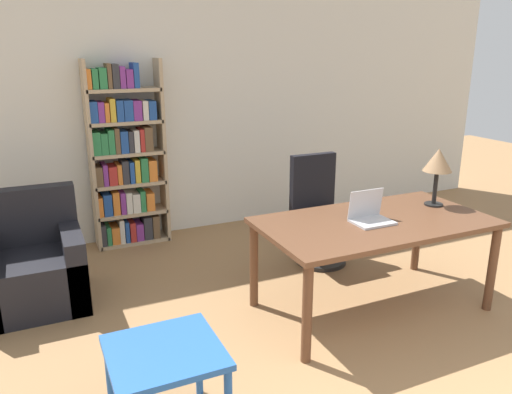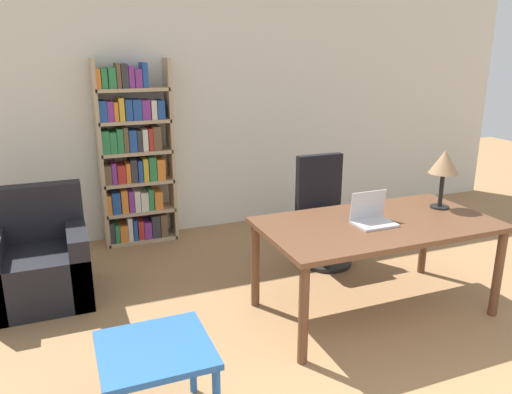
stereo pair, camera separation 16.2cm
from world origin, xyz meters
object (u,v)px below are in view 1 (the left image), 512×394
Objects in this scene: desk at (375,230)px; laptop at (370,215)px; bookshelf at (125,160)px; armchair at (33,269)px; table_lamp at (438,162)px; office_chair at (319,213)px; side_table_blue at (165,363)px.

laptop is at bearing -169.19° from desk.
armchair is at bearing -133.26° from bookshelf.
table_lamp is 0.46× the size of office_chair.
office_chair is at bearing 40.63° from side_table_blue.
laptop is 1.09m from office_chair.
laptop is 1.97m from side_table_blue.
table_lamp is 0.25× the size of bookshelf.
table_lamp is at bearing -57.32° from office_chair.
table_lamp is 0.83× the size of side_table_blue.
office_chair is 0.54× the size of bookshelf.
side_table_blue is at bearing -159.78° from desk.
desk reaches higher than side_table_blue.
desk is 2.74m from bookshelf.
side_table_blue is (-1.88, -0.69, -0.23)m from desk.
desk is 3.71× the size of table_lamp.
armchair reaches higher than side_table_blue.
armchair is (-2.43, 1.23, -0.51)m from laptop.
office_chair is 1.14× the size of armchair.
bookshelf is at bearing 82.88° from side_table_blue.
office_chair is 2.62m from side_table_blue.
desk is at bearing -26.09° from armchair.
bookshelf is (-2.20, 2.16, -0.21)m from table_lamp.
armchair is (-3.19, 1.11, -0.83)m from table_lamp.
office_chair is (0.18, 1.03, -0.32)m from laptop.
armchair is at bearing 160.77° from table_lamp.
laptop is at bearing -170.94° from table_lamp.
bookshelf reaches higher than desk.
bookshelf is at bearing 142.22° from office_chair.
table_lamp reaches higher than laptop.
laptop is 0.29× the size of office_chair.
laptop is 0.51× the size of side_table_blue.
table_lamp is (0.70, 0.11, 0.46)m from desk.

